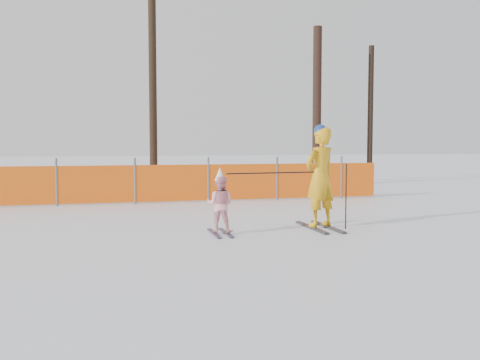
# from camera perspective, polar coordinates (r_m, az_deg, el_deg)

# --- Properties ---
(ground) EXTENTS (120.00, 120.00, 0.00)m
(ground) POSITION_cam_1_polar(r_m,az_deg,el_deg) (8.95, 0.79, -6.62)
(ground) COLOR white
(ground) RESTS_ON ground
(adult) EXTENTS (0.82, 1.50, 2.00)m
(adult) POSITION_cam_1_polar(r_m,az_deg,el_deg) (10.36, 8.54, 0.36)
(adult) COLOR black
(adult) RESTS_ON ground
(child) EXTENTS (0.61, 1.00, 1.21)m
(child) POSITION_cam_1_polar(r_m,az_deg,el_deg) (9.64, -2.15, -2.55)
(child) COLOR black
(child) RESTS_ON ground
(ski_poles) EXTENTS (2.34, 0.21, 1.25)m
(ski_poles) POSITION_cam_1_polar(r_m,az_deg,el_deg) (10.10, 6.74, -0.30)
(ski_poles) COLOR black
(ski_poles) RESTS_ON ground
(safety_fence) EXTENTS (17.09, 0.06, 1.25)m
(safety_fence) POSITION_cam_1_polar(r_m,az_deg,el_deg) (14.60, -17.08, -0.47)
(safety_fence) COLOR #595960
(safety_fence) RESTS_ON ground
(tree_trunks) EXTENTS (9.07, 1.68, 6.80)m
(tree_trunks) POSITION_cam_1_polar(r_m,az_deg,el_deg) (20.00, 4.04, 8.14)
(tree_trunks) COLOR black
(tree_trunks) RESTS_ON ground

